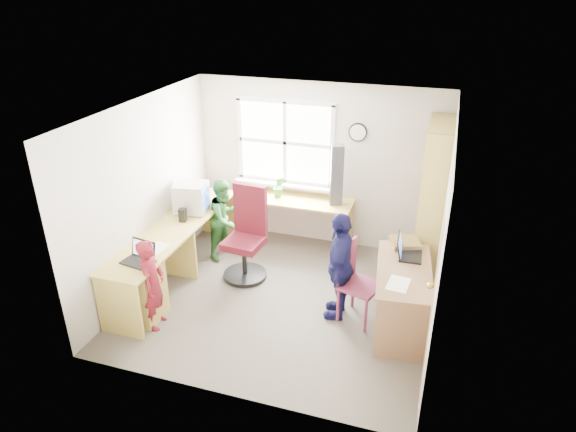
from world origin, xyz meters
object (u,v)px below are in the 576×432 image
object	(u,v)px
person_green	(225,218)
bookshelf	(432,206)
crt_monitor	(191,198)
laptop_left	(140,256)
person_red	(152,284)
person_navy	(340,266)
wooden_chair	(355,279)
swivel_chair	(247,239)
l_desk	(175,263)
laptop_right	(406,251)
cd_tower	(337,175)
right_desk	(403,285)
potted_plant	(279,187)

from	to	relation	value
person_green	bookshelf	bearing A→B (deg)	-68.67
crt_monitor	laptop_left	xyz separation A→B (m)	(0.04, -1.38, -0.16)
laptop_left	person_red	bearing A→B (deg)	-22.73
laptop_left	person_navy	distance (m)	2.30
wooden_chair	crt_monitor	size ratio (longest dim) A/B	2.05
swivel_chair	person_red	distance (m)	1.48
l_desk	wooden_chair	distance (m)	2.24
laptop_right	bookshelf	bearing A→B (deg)	-15.65
cd_tower	person_green	xyz separation A→B (m)	(-1.45, -0.60, -0.60)
l_desk	person_green	world-z (taller)	person_green
wooden_chair	cd_tower	world-z (taller)	cd_tower
wooden_chair	crt_monitor	bearing A→B (deg)	-177.85
bookshelf	cd_tower	size ratio (longest dim) A/B	2.43
wooden_chair	person_green	size ratio (longest dim) A/B	0.84
right_desk	person_navy	size ratio (longest dim) A/B	1.01
person_green	potted_plant	bearing A→B (deg)	-32.50
laptop_left	l_desk	bearing A→B (deg)	84.20
swivel_chair	cd_tower	size ratio (longest dim) A/B	1.45
laptop_left	person_green	size ratio (longest dim) A/B	0.32
laptop_left	person_navy	world-z (taller)	person_navy
right_desk	laptop_left	bearing A→B (deg)	-172.61
l_desk	crt_monitor	bearing A→B (deg)	101.69
cd_tower	person_green	bearing A→B (deg)	-175.46
l_desk	bookshelf	bearing A→B (deg)	26.43
potted_plant	cd_tower	bearing A→B (deg)	1.59
person_green	l_desk	bearing A→B (deg)	-175.02
person_green	swivel_chair	bearing A→B (deg)	-115.41
l_desk	laptop_right	xyz separation A→B (m)	(2.75, 0.53, 0.35)
swivel_chair	crt_monitor	distance (m)	0.96
person_green	person_navy	xyz separation A→B (m)	(1.86, -0.92, 0.09)
laptop_left	cd_tower	distance (m)	2.88
person_navy	swivel_chair	bearing A→B (deg)	-115.36
crt_monitor	laptop_right	bearing A→B (deg)	-15.96
laptop_right	right_desk	bearing A→B (deg)	-179.12
laptop_right	person_red	xyz separation A→B (m)	(-2.67, -1.17, -0.25)
potted_plant	person_green	bearing A→B (deg)	-136.75
swivel_chair	laptop_left	bearing A→B (deg)	-118.87
right_desk	cd_tower	size ratio (longest dim) A/B	1.57
laptop_left	cd_tower	xyz separation A→B (m)	(1.78, 2.23, 0.38)
right_desk	cd_tower	bearing A→B (deg)	120.30
wooden_chair	laptop_left	xyz separation A→B (m)	(-2.37, -0.70, 0.28)
potted_plant	person_navy	size ratio (longest dim) A/B	0.24
person_red	bookshelf	bearing A→B (deg)	-64.61
cd_tower	wooden_chair	bearing A→B (deg)	-86.80
bookshelf	person_green	distance (m)	2.83
wooden_chair	cd_tower	xyz separation A→B (m)	(-0.59, 1.53, 0.66)
laptop_right	potted_plant	size ratio (longest dim) A/B	1.16
crt_monitor	person_navy	distance (m)	2.34
right_desk	potted_plant	distance (m)	2.49
cd_tower	person_green	distance (m)	1.68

